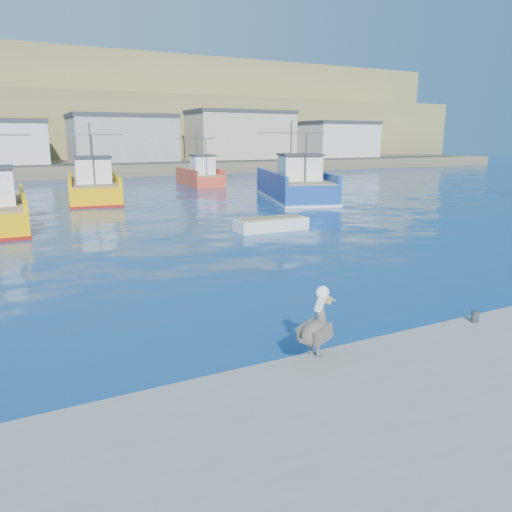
{
  "coord_description": "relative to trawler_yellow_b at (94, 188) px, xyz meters",
  "views": [
    {
      "loc": [
        -7.75,
        -11.71,
        5.21
      ],
      "look_at": [
        -0.2,
        2.9,
        1.31
      ],
      "focal_mm": 35.0,
      "sensor_mm": 36.0,
      "label": 1
    }
  ],
  "objects": [
    {
      "name": "trawler_blue",
      "position": [
        15.83,
        -7.0,
        0.07
      ],
      "size": [
        8.24,
        13.7,
        6.72
      ],
      "color": "navy",
      "rests_on": "ground"
    },
    {
      "name": "skiff_mid",
      "position": [
        6.47,
        -19.63,
        -0.76
      ],
      "size": [
        4.25,
        1.5,
        0.92
      ],
      "color": "silver",
      "rests_on": "ground"
    },
    {
      "name": "dock_bollards",
      "position": [
        1.0,
        -36.15,
        -0.41
      ],
      "size": [
        36.2,
        0.2,
        0.3
      ],
      "color": "#4C4C4C",
      "rests_on": "dock"
    },
    {
      "name": "pelican",
      "position": [
        -1.44,
        -35.93,
        0.11
      ],
      "size": [
        1.24,
        0.77,
        1.56
      ],
      "color": "#595451",
      "rests_on": "dock"
    },
    {
      "name": "trawler_yellow_b",
      "position": [
        0.0,
        0.0,
        0.0
      ],
      "size": [
        5.67,
        12.03,
        6.55
      ],
      "color": "#FFB000",
      "rests_on": "ground"
    },
    {
      "name": "boat_orange",
      "position": [
        13.22,
        9.09,
        -0.01
      ],
      "size": [
        4.56,
        8.88,
        6.13
      ],
      "color": "#DF4329",
      "rests_on": "ground"
    },
    {
      "name": "far_shore",
      "position": [
        0.41,
        76.46,
        7.92
      ],
      "size": [
        200.0,
        81.0,
        24.0
      ],
      "color": "brown",
      "rests_on": "ground"
    },
    {
      "name": "ground",
      "position": [
        0.4,
        -32.75,
        -1.06
      ],
      "size": [
        260.0,
        260.0,
        0.0
      ],
      "primitive_type": "plane",
      "color": "navy",
      "rests_on": "ground"
    }
  ]
}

